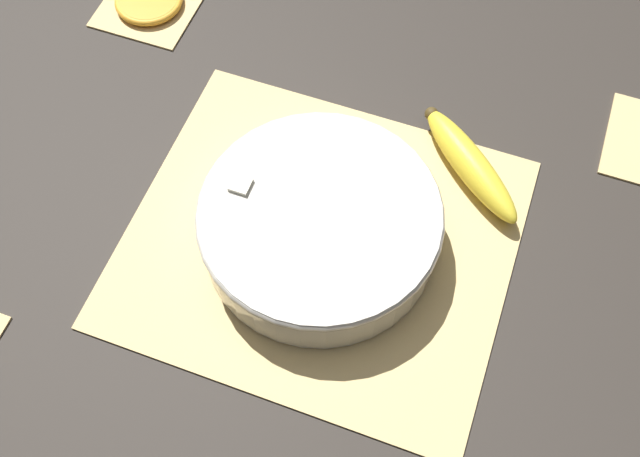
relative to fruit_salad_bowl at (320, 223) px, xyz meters
The scene contains 6 objects.
ground_plane 0.04m from the fruit_salad_bowl, 18.15° to the right, with size 6.00×6.00×0.00m, color #2D2823.
bamboo_mat_center 0.04m from the fruit_salad_bowl, 18.15° to the right, with size 0.43×0.39×0.01m.
coaster_mat_far_left 0.44m from the fruit_salad_bowl, 142.43° to the left, with size 0.13×0.13×0.01m.
fruit_salad_bowl is the anchor object (origin of this frame).
whole_banana 0.20m from the fruit_salad_bowl, 47.14° to the left, with size 0.16×0.15×0.04m.
orange_slice_whole 0.44m from the fruit_salad_bowl, 142.43° to the left, with size 0.09×0.09×0.01m.
Camera 1 is at (0.14, -0.38, 0.76)m, focal length 42.00 mm.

